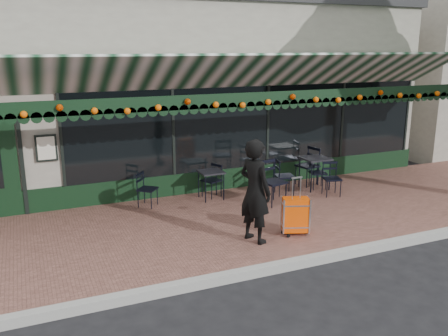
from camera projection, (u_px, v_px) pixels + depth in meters
name	position (u px, v px, depth m)	size (l,w,h in m)	color
ground	(305.00, 263.00, 7.88)	(80.00, 80.00, 0.00)	black
sidewalk	(251.00, 220.00, 9.64)	(18.00, 4.00, 0.15)	brown
curb	(307.00, 261.00, 7.79)	(18.00, 0.16, 0.15)	#9E9E99
restaurant_building	(166.00, 88.00, 14.29)	(12.00, 9.60, 4.50)	gray
woman	(255.00, 191.00, 8.21)	(0.67, 0.44, 1.84)	black
suitcase	(295.00, 215.00, 8.63)	(0.53, 0.41, 1.08)	#F74D07
cafe_table_a	(315.00, 161.00, 11.36)	(0.62, 0.62, 0.77)	black
cafe_table_b	(211.00, 174.00, 10.61)	(0.52, 0.52, 0.65)	black
chair_a_left	(307.00, 166.00, 11.72)	(0.48, 0.48, 0.95)	black
chair_a_right	(318.00, 173.00, 11.45)	(0.38, 0.38, 0.76)	black
chair_a_front	(332.00, 179.00, 10.89)	(0.39, 0.39, 0.78)	black
chair_b_left	(212.00, 181.00, 10.81)	(0.38, 0.38, 0.75)	black
chair_b_right	(285.00, 177.00, 10.98)	(0.42, 0.42, 0.85)	black
chair_b_front	(273.00, 182.00, 10.27)	(0.49, 0.49, 0.98)	black
chair_solo	(147.00, 189.00, 10.15)	(0.38, 0.38, 0.75)	black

